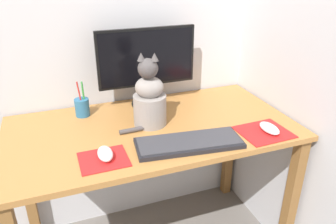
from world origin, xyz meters
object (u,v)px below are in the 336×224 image
at_px(monitor, 147,63).
at_px(cat, 149,99).
at_px(pen_cup, 82,107).
at_px(computer_mouse_left, 105,154).
at_px(keyboard, 189,143).
at_px(computer_mouse_right, 269,128).

bearing_deg(monitor, cat, -105.61).
distance_m(monitor, pen_cup, 0.38).
bearing_deg(computer_mouse_left, monitor, 55.31).
height_order(keyboard, computer_mouse_left, computer_mouse_left).
xyz_separation_m(cat, pen_cup, (-0.27, 0.20, -0.08)).
bearing_deg(monitor, computer_mouse_left, -124.69).
relative_size(monitor, keyboard, 1.10).
bearing_deg(pen_cup, keyboard, -49.29).
xyz_separation_m(monitor, pen_cup, (-0.33, -0.02, -0.18)).
bearing_deg(cat, keyboard, -49.57).
xyz_separation_m(monitor, computer_mouse_right, (0.41, -0.47, -0.20)).
bearing_deg(monitor, keyboard, -85.42).
relative_size(monitor, cat, 1.46).
height_order(monitor, pen_cup, monitor).
relative_size(keyboard, computer_mouse_left, 4.41).
bearing_deg(pen_cup, monitor, 3.31).
bearing_deg(keyboard, computer_mouse_right, 3.29).
distance_m(computer_mouse_left, pen_cup, 0.42).
relative_size(computer_mouse_left, computer_mouse_right, 0.88).
distance_m(computer_mouse_left, computer_mouse_right, 0.71).
relative_size(computer_mouse_left, cat, 0.30).
distance_m(keyboard, computer_mouse_left, 0.34).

